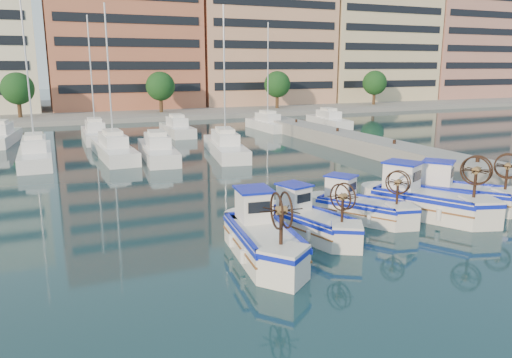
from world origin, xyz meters
The scene contains 9 objects.
ground centered at (0.00, 0.00, 0.00)m, with size 300.00×300.00×0.00m, color #1A3E44.
quay centered at (13.00, 8.00, 0.60)m, with size 3.00×60.00×1.20m, color gray.
waterfront centered at (9.23, 65.04, 11.10)m, with size 180.00×40.00×25.60m.
yacht_marina centered at (-2.98, 27.75, 0.53)m, with size 40.09×22.83×11.50m.
fishing_boat_a centered at (-4.32, -0.30, 0.83)m, with size 2.48×4.94×3.01m.
fishing_boat_b centered at (-1.55, 1.08, 0.72)m, with size 2.68×4.31×2.61m.
fishing_boat_c centered at (1.63, 2.11, 0.70)m, with size 3.50×4.19×2.56m.
fishing_boat_d centered at (4.82, 1.39, 0.87)m, with size 4.13×5.24×3.17m.
fishing_boat_e centered at (7.42, 1.82, 0.81)m, with size 4.32×4.72×2.95m.
Camera 1 is at (-11.47, -16.39, 7.01)m, focal length 35.00 mm.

